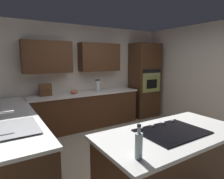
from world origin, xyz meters
TOP-DOWN VIEW (x-y plane):
  - ground_plane at (0.00, 0.00)m, footprint 14.00×14.00m
  - wall_back at (0.07, -2.04)m, footprint 6.00×0.44m
  - wall_left at (-2.45, -0.30)m, footprint 0.10×4.00m
  - lower_cabinets_back at (0.10, -1.72)m, footprint 2.80×0.60m
  - countertop_back at (0.10, -1.72)m, footprint 2.84×0.64m
  - lower_cabinets_side at (1.82, -0.55)m, footprint 0.60×2.90m
  - countertop_side at (1.82, -0.55)m, footprint 0.64×2.94m
  - island_base at (0.31, 1.22)m, footprint 1.72×0.81m
  - island_top at (0.31, 1.22)m, footprint 1.80×0.89m
  - wall_oven at (-1.85, -1.72)m, footprint 0.80×0.66m
  - sink_unit at (1.83, 0.14)m, footprint 0.46×0.70m
  - cooktop at (0.31, 1.21)m, footprint 0.76×0.56m
  - blender at (-0.25, -1.71)m, footprint 0.15×0.15m
  - mixing_bowl at (0.40, -1.71)m, footprint 0.19×0.19m
  - spice_rack at (1.05, -1.80)m, footprint 0.27×0.11m
  - oil_bottle at (1.02, 1.47)m, footprint 0.07×0.07m

SIDE VIEW (x-z plane):
  - ground_plane at x=0.00m, z-range 0.00..0.00m
  - lower_cabinets_back at x=0.10m, z-range 0.00..0.86m
  - lower_cabinets_side at x=1.82m, z-range 0.00..0.86m
  - island_base at x=0.31m, z-range 0.00..0.86m
  - countertop_back at x=0.10m, z-range 0.86..0.90m
  - countertop_side at x=1.82m, z-range 0.86..0.90m
  - island_top at x=0.31m, z-range 0.86..0.90m
  - cooktop at x=0.31m, z-range 0.89..0.92m
  - sink_unit at x=1.83m, z-range 0.80..1.03m
  - mixing_bowl at x=0.40m, z-range 0.90..1.00m
  - oil_bottle at x=1.02m, z-range 0.87..1.17m
  - blender at x=-0.25m, z-range 0.88..1.19m
  - spice_rack at x=1.05m, z-range 0.90..1.18m
  - wall_oven at x=-1.85m, z-range 0.00..2.19m
  - wall_left at x=-2.45m, z-range 0.00..2.60m
  - wall_back at x=0.07m, z-range 0.13..2.73m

